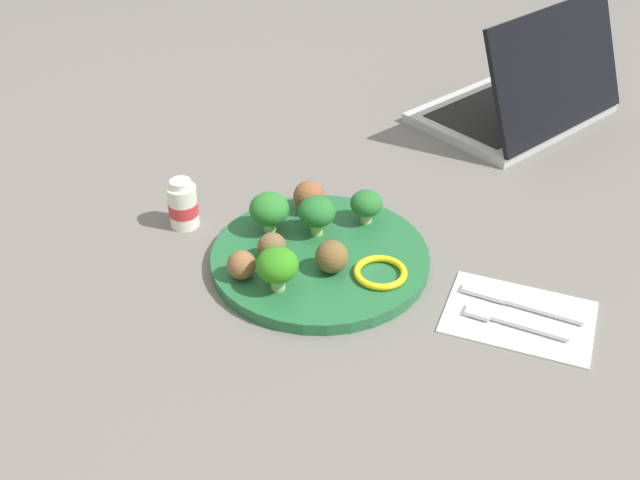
{
  "coord_description": "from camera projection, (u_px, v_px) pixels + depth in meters",
  "views": [
    {
      "loc": [
        -0.26,
        0.74,
        0.59
      ],
      "look_at": [
        0.0,
        0.0,
        0.04
      ],
      "focal_mm": 42.65,
      "sensor_mm": 36.0,
      "label": 1
    }
  ],
  "objects": [
    {
      "name": "napkin",
      "position": [
        519.0,
        316.0,
        0.89
      ],
      "size": [
        0.17,
        0.13,
        0.01
      ],
      "primitive_type": "cube",
      "rotation": [
        0.0,
        0.0,
        -0.03
      ],
      "color": "white",
      "rests_on": "ground_plane"
    },
    {
      "name": "knife",
      "position": [
        516.0,
        302.0,
        0.9
      ],
      "size": [
        0.15,
        0.03,
        0.01
      ],
      "color": "silver",
      "rests_on": "napkin"
    },
    {
      "name": "meatball_mid_right",
      "position": [
        309.0,
        196.0,
        1.04
      ],
      "size": [
        0.04,
        0.04,
        0.04
      ],
      "primitive_type": "sphere",
      "color": "brown",
      "rests_on": "plate"
    },
    {
      "name": "plate",
      "position": [
        320.0,
        258.0,
        0.98
      ],
      "size": [
        0.28,
        0.28,
        0.02
      ],
      "primitive_type": "cylinder",
      "color": "#236638",
      "rests_on": "ground_plane"
    },
    {
      "name": "broccoli_floret_mid_right",
      "position": [
        317.0,
        212.0,
        0.99
      ],
      "size": [
        0.05,
        0.05,
        0.05
      ],
      "color": "#A6CB6E",
      "rests_on": "plate"
    },
    {
      "name": "broccoli_floret_front_left",
      "position": [
        277.0,
        266.0,
        0.89
      ],
      "size": [
        0.05,
        0.05,
        0.06
      ],
      "color": "#97BC73",
      "rests_on": "plate"
    },
    {
      "name": "pepper_ring_far_rim",
      "position": [
        380.0,
        272.0,
        0.93
      ],
      "size": [
        0.08,
        0.08,
        0.01
      ],
      "primitive_type": "torus",
      "rotation": [
        0.0,
        0.0,
        3.3
      ],
      "color": "yellow",
      "rests_on": "plate"
    },
    {
      "name": "laptop",
      "position": [
        524.0,
        100.0,
        1.29
      ],
      "size": [
        0.35,
        0.39,
        0.2
      ],
      "color": "#B6B6B6",
      "rests_on": "ground_plane"
    },
    {
      "name": "broccoli_floret_front_right",
      "position": [
        269.0,
        209.0,
        0.99
      ],
      "size": [
        0.05,
        0.05,
        0.05
      ],
      "color": "#8EC06A",
      "rests_on": "plate"
    },
    {
      "name": "broccoli_floret_back_left",
      "position": [
        366.0,
        204.0,
        1.01
      ],
      "size": [
        0.04,
        0.04,
        0.05
      ],
      "color": "#A8C480",
      "rests_on": "plate"
    },
    {
      "name": "yogurt_bottle",
      "position": [
        183.0,
        205.0,
        1.03
      ],
      "size": [
        0.04,
        0.04,
        0.07
      ],
      "color": "white",
      "rests_on": "ground_plane"
    },
    {
      "name": "meatball_front_left",
      "position": [
        272.0,
        247.0,
        0.95
      ],
      "size": [
        0.04,
        0.04,
        0.04
      ],
      "primitive_type": "sphere",
      "color": "brown",
      "rests_on": "plate"
    },
    {
      "name": "meatball_mid_left",
      "position": [
        242.0,
        265.0,
        0.92
      ],
      "size": [
        0.04,
        0.04,
        0.04
      ],
      "primitive_type": "sphere",
      "color": "brown",
      "rests_on": "plate"
    },
    {
      "name": "fork",
      "position": [
        511.0,
        320.0,
        0.88
      ],
      "size": [
        0.12,
        0.03,
        0.01
      ],
      "color": "silver",
      "rests_on": "napkin"
    },
    {
      "name": "meatball_front_right",
      "position": [
        332.0,
        257.0,
        0.93
      ],
      "size": [
        0.04,
        0.04,
        0.04
      ],
      "primitive_type": "sphere",
      "color": "brown",
      "rests_on": "plate"
    },
    {
      "name": "ground_plane",
      "position": [
        320.0,
        263.0,
        0.98
      ],
      "size": [
        4.0,
        4.0,
        0.0
      ],
      "primitive_type": "plane",
      "color": "slate"
    }
  ]
}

